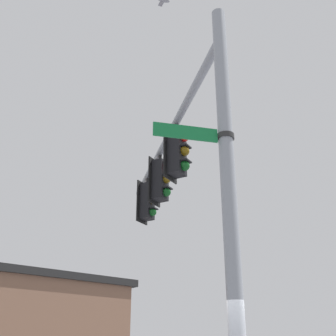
% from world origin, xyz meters
% --- Properties ---
extents(signal_pole, '(0.23, 0.23, 7.33)m').
position_xyz_m(signal_pole, '(0.00, 0.00, 3.67)').
color(signal_pole, gray).
rests_on(signal_pole, ground).
extents(mast_arm, '(5.61, 5.42, 0.17)m').
position_xyz_m(mast_arm, '(-2.75, -2.65, 6.74)').
color(mast_arm, gray).
extents(traffic_light_nearest_pole, '(0.54, 0.49, 1.31)m').
position_xyz_m(traffic_light_nearest_pole, '(-2.05, -1.95, 5.95)').
color(traffic_light_nearest_pole, black).
extents(traffic_light_mid_inner, '(0.54, 0.49, 1.31)m').
position_xyz_m(traffic_light_mid_inner, '(-3.23, -3.10, 5.95)').
color(traffic_light_mid_inner, black).
extents(traffic_light_mid_outer, '(0.54, 0.49, 1.31)m').
position_xyz_m(traffic_light_mid_outer, '(-4.42, -4.25, 5.95)').
color(traffic_light_mid_outer, black).
extents(street_name_sign, '(0.92, 0.95, 0.22)m').
position_xyz_m(street_name_sign, '(0.24, -0.25, 4.89)').
color(street_name_sign, '#147238').
extents(bird_flying, '(0.34, 0.39, 0.09)m').
position_xyz_m(bird_flying, '(-0.46, -1.39, 8.71)').
color(bird_flying, gray).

